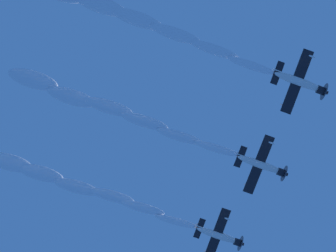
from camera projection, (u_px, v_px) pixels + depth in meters
airplane_lead at (220, 236)px, 93.92m from camera, size 8.41×9.06×3.37m
airplane_left_wingman at (262, 165)px, 87.65m from camera, size 8.41×9.17×3.47m
airplane_right_wingman at (300, 82)px, 81.80m from camera, size 8.39×9.06×3.60m
smoke_trail_lead at (66, 182)px, 91.78m from camera, size 34.71×12.36×4.23m
smoke_trail_left_wingman at (97, 104)px, 85.46m from camera, size 35.48×12.67×4.64m
smoke_trail_right_wingman at (126, 15)px, 79.58m from camera, size 35.10×12.48×4.51m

